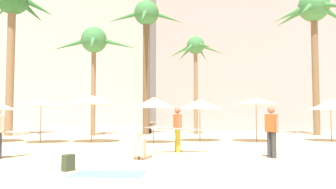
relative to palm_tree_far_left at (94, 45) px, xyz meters
name	(u,v)px	position (x,y,z in m)	size (l,w,h in m)	color
hotel_pink	(239,33)	(13.12, 11.06, 3.72)	(17.48, 8.11, 19.98)	pink
hotel_tower_gray	(79,20)	(-5.43, 19.43, 7.34)	(17.80, 8.91, 27.20)	#BCB7AD
palm_tree_far_left	(94,45)	(0.00, 0.00, 0.00)	(6.07, 5.78, 7.53)	#896B4C
palm_tree_left	(12,8)	(-5.77, 0.14, 2.57)	(6.12, 5.79, 10.78)	#896B4C
palm_tree_center	(195,53)	(7.24, 1.06, -0.30)	(4.43, 4.10, 7.21)	#896B4C
palm_tree_right	(313,16)	(15.61, -0.07, 2.21)	(6.09, 5.87, 10.27)	brown
palm_tree_far_right	(146,27)	(3.62, 1.09, 1.57)	(5.70, 5.58, 9.85)	brown
cafe_umbrella_0	(92,100)	(0.95, -5.59, -4.05)	(2.61, 2.61, 2.45)	gray
cafe_umbrella_1	(256,101)	(9.62, -5.68, -4.13)	(2.42, 2.42, 2.32)	gray
cafe_umbrella_2	(154,102)	(4.19, -6.16, -4.22)	(2.11, 2.11, 2.32)	gray
cafe_umbrella_4	(200,104)	(6.70, -5.09, -4.26)	(2.42, 2.42, 2.26)	gray
cafe_umbrella_5	(41,103)	(-1.55, -5.91, -4.22)	(2.33, 2.33, 2.23)	gray
cafe_umbrella_7	(331,105)	(13.73, -5.54, -4.29)	(2.24, 2.24, 2.25)	gray
beach_towel	(109,174)	(3.14, -15.01, -6.26)	(1.71, 0.93, 0.01)	#6684E0
backpack	(68,163)	(2.04, -14.47, -6.06)	(0.34, 0.35, 0.42)	#3C472D
person_near_left	(178,128)	(5.13, -10.40, -5.34)	(2.65, 0.97, 1.72)	gold
person_near_right	(271,130)	(8.14, -12.16, -5.33)	(0.36, 0.59, 1.71)	#3D3D42
person_mid_right	(141,148)	(3.80, -12.25, -5.93)	(0.67, 0.95, 0.95)	beige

